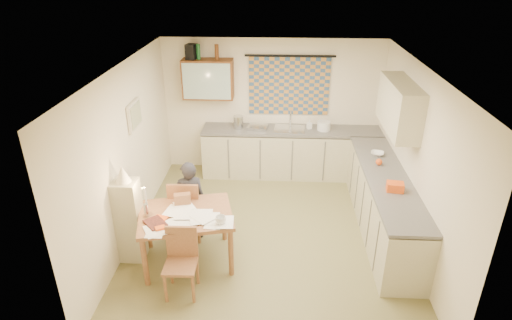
# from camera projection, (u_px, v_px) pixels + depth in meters

# --- Properties ---
(floor) EXTENTS (4.00, 4.50, 0.02)m
(floor) POSITION_uv_depth(u_px,v_px,m) (268.00, 233.00, 6.47)
(floor) COLOR olive
(floor) RESTS_ON ground
(ceiling) EXTENTS (4.00, 4.50, 0.02)m
(ceiling) POSITION_uv_depth(u_px,v_px,m) (271.00, 68.00, 5.38)
(ceiling) COLOR white
(ceiling) RESTS_ON floor
(wall_back) EXTENTS (4.00, 0.02, 2.50)m
(wall_back) POSITION_uv_depth(u_px,v_px,m) (272.00, 106.00, 7.96)
(wall_back) COLOR beige
(wall_back) RESTS_ON floor
(wall_front) EXTENTS (4.00, 0.02, 2.50)m
(wall_front) POSITION_uv_depth(u_px,v_px,m) (263.00, 264.00, 3.89)
(wall_front) COLOR beige
(wall_front) RESTS_ON floor
(wall_left) EXTENTS (0.02, 4.50, 2.50)m
(wall_left) POSITION_uv_depth(u_px,v_px,m) (127.00, 155.00, 6.02)
(wall_left) COLOR beige
(wall_left) RESTS_ON floor
(wall_right) EXTENTS (0.02, 4.50, 2.50)m
(wall_right) POSITION_uv_depth(u_px,v_px,m) (416.00, 161.00, 5.83)
(wall_right) COLOR beige
(wall_right) RESTS_ON floor
(window_blind) EXTENTS (1.45, 0.03, 1.05)m
(window_blind) POSITION_uv_depth(u_px,v_px,m) (289.00, 86.00, 7.74)
(window_blind) COLOR #2D4E73
(window_blind) RESTS_ON wall_back
(curtain_rod) EXTENTS (1.60, 0.04, 0.04)m
(curtain_rod) POSITION_uv_depth(u_px,v_px,m) (290.00, 56.00, 7.48)
(curtain_rod) COLOR black
(curtain_rod) RESTS_ON wall_back
(wall_cabinet) EXTENTS (0.90, 0.34, 0.70)m
(wall_cabinet) POSITION_uv_depth(u_px,v_px,m) (208.00, 79.00, 7.61)
(wall_cabinet) COLOR #572C11
(wall_cabinet) RESTS_ON wall_back
(wall_cabinet_glass) EXTENTS (0.84, 0.02, 0.64)m
(wall_cabinet_glass) POSITION_uv_depth(u_px,v_px,m) (207.00, 82.00, 7.46)
(wall_cabinet_glass) COLOR #99B2A5
(wall_cabinet_glass) RESTS_ON wall_back
(upper_cabinet_right) EXTENTS (0.34, 1.30, 0.70)m
(upper_cabinet_right) POSITION_uv_depth(u_px,v_px,m) (399.00, 106.00, 6.07)
(upper_cabinet_right) COLOR tan
(upper_cabinet_right) RESTS_ON wall_right
(framed_print) EXTENTS (0.04, 0.50, 0.40)m
(framed_print) POSITION_uv_depth(u_px,v_px,m) (134.00, 115.00, 6.18)
(framed_print) COLOR beige
(framed_print) RESTS_ON wall_left
(print_canvas) EXTENTS (0.01, 0.42, 0.32)m
(print_canvas) POSITION_uv_depth(u_px,v_px,m) (136.00, 115.00, 6.18)
(print_canvas) COLOR beige
(print_canvas) RESTS_ON wall_left
(counter_back) EXTENTS (3.30, 0.62, 0.92)m
(counter_back) POSITION_uv_depth(u_px,v_px,m) (292.00, 153.00, 8.01)
(counter_back) COLOR tan
(counter_back) RESTS_ON floor
(counter_right) EXTENTS (0.62, 2.95, 0.92)m
(counter_right) POSITION_uv_depth(u_px,v_px,m) (383.00, 204.00, 6.36)
(counter_right) COLOR tan
(counter_right) RESTS_ON floor
(stove) EXTENTS (0.56, 0.56, 0.88)m
(stove) POSITION_uv_depth(u_px,v_px,m) (402.00, 250.00, 5.38)
(stove) COLOR white
(stove) RESTS_ON floor
(sink) EXTENTS (0.58, 0.49, 0.10)m
(sink) POSITION_uv_depth(u_px,v_px,m) (289.00, 131.00, 7.82)
(sink) COLOR silver
(sink) RESTS_ON counter_back
(tap) EXTENTS (0.03, 0.03, 0.28)m
(tap) POSITION_uv_depth(u_px,v_px,m) (291.00, 119.00, 7.91)
(tap) COLOR silver
(tap) RESTS_ON counter_back
(dish_rack) EXTENTS (0.39, 0.35, 0.06)m
(dish_rack) POSITION_uv_depth(u_px,v_px,m) (258.00, 127.00, 7.82)
(dish_rack) COLOR silver
(dish_rack) RESTS_ON counter_back
(kettle) EXTENTS (0.20, 0.20, 0.24)m
(kettle) POSITION_uv_depth(u_px,v_px,m) (238.00, 122.00, 7.80)
(kettle) COLOR silver
(kettle) RESTS_ON counter_back
(mixing_bowl) EXTENTS (0.27, 0.27, 0.16)m
(mixing_bowl) POSITION_uv_depth(u_px,v_px,m) (324.00, 126.00, 7.74)
(mixing_bowl) COLOR white
(mixing_bowl) RESTS_ON counter_back
(soap_bottle) EXTENTS (0.14, 0.14, 0.17)m
(soap_bottle) POSITION_uv_depth(u_px,v_px,m) (309.00, 124.00, 7.80)
(soap_bottle) COLOR white
(soap_bottle) RESTS_ON counter_back
(bowl) EXTENTS (0.31, 0.31, 0.05)m
(bowl) POSITION_uv_depth(u_px,v_px,m) (377.00, 154.00, 6.78)
(bowl) COLOR white
(bowl) RESTS_ON counter_right
(orange_bag) EXTENTS (0.24, 0.19, 0.12)m
(orange_bag) POSITION_uv_depth(u_px,v_px,m) (395.00, 187.00, 5.74)
(orange_bag) COLOR #F15515
(orange_bag) RESTS_ON counter_right
(fruit_orange) EXTENTS (0.10, 0.10, 0.10)m
(fruit_orange) POSITION_uv_depth(u_px,v_px,m) (379.00, 162.00, 6.45)
(fruit_orange) COLOR #F15515
(fruit_orange) RESTS_ON counter_right
(speaker) EXTENTS (0.20, 0.23, 0.26)m
(speaker) POSITION_uv_depth(u_px,v_px,m) (191.00, 52.00, 7.42)
(speaker) COLOR black
(speaker) RESTS_ON wall_cabinet
(bottle_green) EXTENTS (0.08, 0.08, 0.26)m
(bottle_green) POSITION_uv_depth(u_px,v_px,m) (198.00, 52.00, 7.41)
(bottle_green) COLOR #195926
(bottle_green) RESTS_ON wall_cabinet
(bottle_brown) EXTENTS (0.08, 0.08, 0.26)m
(bottle_brown) POSITION_uv_depth(u_px,v_px,m) (217.00, 52.00, 7.40)
(bottle_brown) COLOR #572C11
(bottle_brown) RESTS_ON wall_cabinet
(dining_table) EXTENTS (1.37, 1.16, 0.75)m
(dining_table) POSITION_uv_depth(u_px,v_px,m) (187.00, 237.00, 5.72)
(dining_table) COLOR brown
(dining_table) RESTS_ON floor
(chair_far) EXTENTS (0.44, 0.44, 0.96)m
(chair_far) POSITION_uv_depth(u_px,v_px,m) (188.00, 219.00, 6.27)
(chair_far) COLOR brown
(chair_far) RESTS_ON floor
(chair_near) EXTENTS (0.39, 0.39, 0.86)m
(chair_near) POSITION_uv_depth(u_px,v_px,m) (182.00, 274.00, 5.22)
(chair_near) COLOR brown
(chair_near) RESTS_ON floor
(person) EXTENTS (0.59, 0.51, 1.23)m
(person) POSITION_uv_depth(u_px,v_px,m) (190.00, 201.00, 6.12)
(person) COLOR black
(person) RESTS_ON floor
(shelf_stand) EXTENTS (0.32, 0.30, 1.18)m
(shelf_stand) POSITION_uv_depth(u_px,v_px,m) (130.00, 221.00, 5.70)
(shelf_stand) COLOR tan
(shelf_stand) RESTS_ON floor
(lampshade) EXTENTS (0.20, 0.20, 0.22)m
(lampshade) POSITION_uv_depth(u_px,v_px,m) (123.00, 174.00, 5.39)
(lampshade) COLOR beige
(lampshade) RESTS_ON shelf_stand
(letter_rack) EXTENTS (0.24, 0.15, 0.16)m
(letter_rack) POSITION_uv_depth(u_px,v_px,m) (182.00, 199.00, 5.73)
(letter_rack) COLOR brown
(letter_rack) RESTS_ON dining_table
(mug) EXTENTS (0.18, 0.18, 0.11)m
(mug) POSITION_uv_depth(u_px,v_px,m) (221.00, 220.00, 5.32)
(mug) COLOR white
(mug) RESTS_ON dining_table
(magazine) EXTENTS (0.50, 0.50, 0.03)m
(magazine) POSITION_uv_depth(u_px,v_px,m) (147.00, 226.00, 5.28)
(magazine) COLOR maroon
(magazine) RESTS_ON dining_table
(book) EXTENTS (0.29, 0.32, 0.02)m
(book) POSITION_uv_depth(u_px,v_px,m) (152.00, 219.00, 5.42)
(book) COLOR #F15515
(book) RESTS_ON dining_table
(orange_box) EXTENTS (0.14, 0.13, 0.04)m
(orange_box) POSITION_uv_depth(u_px,v_px,m) (160.00, 228.00, 5.22)
(orange_box) COLOR #F15515
(orange_box) RESTS_ON dining_table
(eyeglasses) EXTENTS (0.14, 0.08, 0.02)m
(eyeglasses) POSITION_uv_depth(u_px,v_px,m) (198.00, 224.00, 5.34)
(eyeglasses) COLOR black
(eyeglasses) RESTS_ON dining_table
(candle_holder) EXTENTS (0.08, 0.08, 0.18)m
(candle_holder) POSITION_uv_depth(u_px,v_px,m) (146.00, 210.00, 5.47)
(candle_holder) COLOR silver
(candle_holder) RESTS_ON dining_table
(candle) EXTENTS (0.03, 0.03, 0.22)m
(candle) POSITION_uv_depth(u_px,v_px,m) (145.00, 195.00, 5.42)
(candle) COLOR white
(candle) RESTS_ON dining_table
(candle_flame) EXTENTS (0.02, 0.02, 0.02)m
(candle_flame) POSITION_uv_depth(u_px,v_px,m) (142.00, 188.00, 5.33)
(candle_flame) COLOR #FFCC66
(candle_flame) RESTS_ON dining_table
(papers) EXTENTS (1.13, 0.95, 0.02)m
(papers) POSITION_uv_depth(u_px,v_px,m) (189.00, 219.00, 5.44)
(papers) COLOR white
(papers) RESTS_ON dining_table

